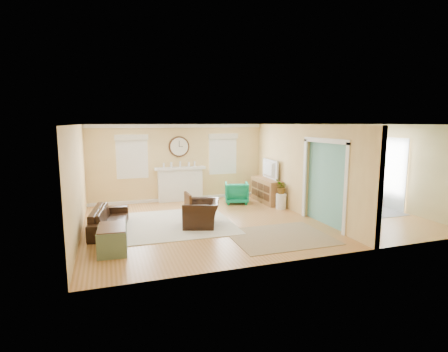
{
  "coord_description": "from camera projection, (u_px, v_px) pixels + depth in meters",
  "views": [
    {
      "loc": [
        -3.82,
        -8.67,
        2.65
      ],
      "look_at": [
        -0.8,
        0.3,
        1.2
      ],
      "focal_mm": 28.0,
      "sensor_mm": 36.0,
      "label": 1
    }
  ],
  "objects": [
    {
      "name": "wall_back",
      "position": [
        221.0,
        161.0,
        12.34
      ],
      "size": [
        9.0,
        0.02,
        2.6
      ],
      "primitive_type": "cube",
      "color": "tan",
      "rests_on": "ground"
    },
    {
      "name": "rug_cream",
      "position": [
        168.0,
        224.0,
        9.19
      ],
      "size": [
        3.37,
        2.93,
        0.02
      ],
      "primitive_type": "cube",
      "rotation": [
        0.0,
        0.0,
        -0.02
      ],
      "color": "beige",
      "rests_on": "floor"
    },
    {
      "name": "window_right",
      "position": [
        223.0,
        151.0,
        12.26
      ],
      "size": [
        1.05,
        0.13,
        1.42
      ],
      "color": "white",
      "rests_on": "wall_back"
    },
    {
      "name": "potted_plant",
      "position": [
        281.0,
        187.0,
        10.75
      ],
      "size": [
        0.52,
        0.53,
        0.45
      ],
      "primitive_type": "imported",
      "rotation": [
        0.0,
        0.0,
        4.12
      ],
      "color": "#337F33",
      "rests_on": "garden_stool"
    },
    {
      "name": "fireplace",
      "position": [
        180.0,
        184.0,
        11.86
      ],
      "size": [
        1.7,
        0.3,
        1.17
      ],
      "color": "white",
      "rests_on": "ground"
    },
    {
      "name": "wall_front",
      "position": [
        318.0,
        193.0,
        6.72
      ],
      "size": [
        9.0,
        0.02,
        2.6
      ],
      "primitive_type": "cube",
      "color": "tan",
      "rests_on": "ground"
    },
    {
      "name": "partition",
      "position": [
        299.0,
        167.0,
        10.26
      ],
      "size": [
        0.17,
        6.0,
        2.6
      ],
      "color": "tan",
      "rests_on": "ground"
    },
    {
      "name": "dining_table",
      "position": [
        348.0,
        198.0,
        10.98
      ],
      "size": [
        1.03,
        1.73,
        0.59
      ],
      "primitive_type": "imported",
      "rotation": [
        0.0,
        0.0,
        1.63
      ],
      "color": "#4E2F18",
      "rests_on": "floor"
    },
    {
      "name": "green_chair",
      "position": [
        237.0,
        193.0,
        11.59
      ],
      "size": [
        0.94,
        0.95,
        0.7
      ],
      "primitive_type": "imported",
      "rotation": [
        0.0,
        0.0,
        2.84
      ],
      "color": "#197960",
      "rests_on": "floor"
    },
    {
      "name": "window_left",
      "position": [
        132.0,
        154.0,
        11.28
      ],
      "size": [
        1.05,
        0.13,
        1.42
      ],
      "color": "white",
      "rests_on": "wall_back"
    },
    {
      "name": "pendant",
      "position": [
        349.0,
        138.0,
        10.34
      ],
      "size": [
        0.3,
        0.3,
        0.55
      ],
      "color": "gold",
      "rests_on": "ceiling"
    },
    {
      "name": "sofa",
      "position": [
        110.0,
        219.0,
        8.62
      ],
      "size": [
        1.02,
        2.05,
        0.57
      ],
      "primitive_type": "imported",
      "rotation": [
        0.0,
        0.0,
        1.44
      ],
      "color": "black",
      "rests_on": "floor"
    },
    {
      "name": "wall_right",
      "position": [
        387.0,
        166.0,
        10.95
      ],
      "size": [
        0.02,
        6.0,
        2.6
      ],
      "primitive_type": "cube",
      "color": "tan",
      "rests_on": "ground"
    },
    {
      "name": "tv",
      "position": [
        267.0,
        169.0,
        11.61
      ],
      "size": [
        0.17,
        1.11,
        0.64
      ],
      "primitive_type": "imported",
      "rotation": [
        0.0,
        0.0,
        1.55
      ],
      "color": "black",
      "rests_on": "credenza"
    },
    {
      "name": "rug_grey",
      "position": [
        347.0,
        207.0,
        11.02
      ],
      "size": [
        2.22,
        2.78,
        0.01
      ],
      "primitive_type": "cube",
      "color": "gray",
      "rests_on": "floor"
    },
    {
      "name": "floor",
      "position": [
        255.0,
        219.0,
        9.72
      ],
      "size": [
        9.0,
        9.0,
        0.0
      ],
      "primitive_type": "plane",
      "color": "#A66E31",
      "rests_on": "ground"
    },
    {
      "name": "dining_chair_s",
      "position": [
        372.0,
        196.0,
        9.97
      ],
      "size": [
        0.51,
        0.51,
        0.96
      ],
      "color": "gray",
      "rests_on": "floor"
    },
    {
      "name": "dining_chair_e",
      "position": [
        366.0,
        188.0,
        11.13
      ],
      "size": [
        0.5,
        0.5,
        1.0
      ],
      "color": "gray",
      "rests_on": "floor"
    },
    {
      "name": "french_doors",
      "position": [
        385.0,
        172.0,
        10.96
      ],
      "size": [
        0.06,
        1.7,
        2.2
      ],
      "color": "white",
      "rests_on": "ground"
    },
    {
      "name": "trunk",
      "position": [
        112.0,
        239.0,
        7.21
      ],
      "size": [
        0.62,
        0.96,
        0.54
      ],
      "color": "slate",
      "rests_on": "floor"
    },
    {
      "name": "dining_chair_w",
      "position": [
        330.0,
        192.0,
        10.77
      ],
      "size": [
        0.44,
        0.44,
        0.88
      ],
      "color": "white",
      "rests_on": "floor"
    },
    {
      "name": "wall_left",
      "position": [
        77.0,
        181.0,
        8.11
      ],
      "size": [
        0.02,
        6.0,
        2.6
      ],
      "primitive_type": "cube",
      "color": "tan",
      "rests_on": "ground"
    },
    {
      "name": "ceiling",
      "position": [
        256.0,
        124.0,
        9.33
      ],
      "size": [
        9.0,
        6.0,
        0.02
      ],
      "primitive_type": "cube",
      "color": "white",
      "rests_on": "wall_back"
    },
    {
      "name": "eames_chair",
      "position": [
        201.0,
        213.0,
        9.01
      ],
      "size": [
        1.16,
        1.25,
        0.66
      ],
      "primitive_type": "imported",
      "rotation": [
        0.0,
        0.0,
        -1.88
      ],
      "color": "black",
      "rests_on": "floor"
    },
    {
      "name": "wall_clock",
      "position": [
        179.0,
        147.0,
        11.75
      ],
      "size": [
        0.7,
        0.07,
        0.7
      ],
      "color": "#4E2F18",
      "rests_on": "wall_back"
    },
    {
      "name": "dining_chair_n",
      "position": [
        329.0,
        183.0,
        11.9
      ],
      "size": [
        0.5,
        0.5,
        1.01
      ],
      "color": "gray",
      "rests_on": "floor"
    },
    {
      "name": "garden_stool",
      "position": [
        281.0,
        201.0,
        10.82
      ],
      "size": [
        0.32,
        0.32,
        0.47
      ],
      "primitive_type": "cylinder",
      "color": "white",
      "rests_on": "floor"
    },
    {
      "name": "credenza",
      "position": [
        267.0,
        190.0,
        11.72
      ],
      "size": [
        0.54,
        1.58,
        0.8
      ],
      "color": "#A4773E",
      "rests_on": "floor"
    },
    {
      "name": "rug_jute",
      "position": [
        280.0,
        237.0,
        8.17
      ],
      "size": [
        2.29,
        1.88,
        0.01
      ],
      "primitive_type": "cube",
      "rotation": [
        0.0,
        0.0,
        -0.01
      ],
      "color": "tan",
      "rests_on": "floor"
    }
  ]
}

